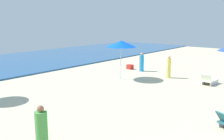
# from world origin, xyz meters

# --- Properties ---
(umbrella_0) EXTENTS (2.12, 2.12, 2.75)m
(umbrella_0) POSITION_xyz_m (5.13, 11.34, 2.52)
(umbrella_0) COLOR silver
(umbrella_0) RESTS_ON ground_plane
(lounge_chair_2_0) EXTENTS (1.47, 0.77, 0.77)m
(lounge_chair_2_0) POSITION_xyz_m (7.58, 5.92, 0.28)
(lounge_chair_2_0) COLOR silver
(lounge_chair_2_0) RESTS_ON ground_plane
(beachgoer_1) EXTENTS (0.54, 0.54, 1.57)m
(beachgoer_1) POSITION_xyz_m (-4.68, 6.92, 0.72)
(beachgoer_1) COLOR #4A9844
(beachgoer_1) RESTS_ON ground_plane
(beachgoer_2) EXTENTS (0.39, 0.39, 1.67)m
(beachgoer_2) POSITION_xyz_m (7.66, 8.93, 0.80)
(beachgoer_2) COLOR #F9DC69
(beachgoer_2) RESTS_ON ground_plane
(beachgoer_3) EXTENTS (0.48, 0.48, 1.53)m
(beachgoer_3) POSITION_xyz_m (8.50, 11.80, 0.70)
(beachgoer_3) COLOR #2B93D0
(beachgoer_3) RESTS_ON ground_plane
(cooler_box_0) EXTENTS (0.48, 0.58, 0.38)m
(cooler_box_0) POSITION_xyz_m (8.65, 13.06, 0.19)
(cooler_box_0) COLOR red
(cooler_box_0) RESTS_ON ground_plane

